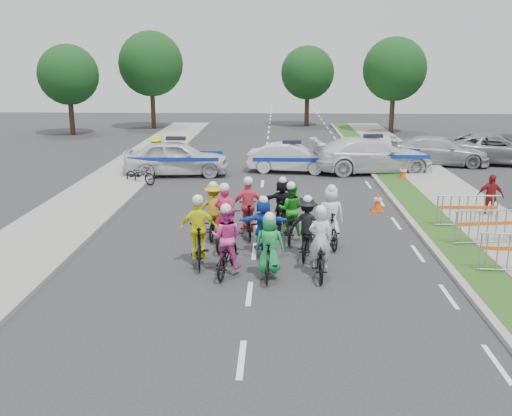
{
  "coord_description": "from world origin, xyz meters",
  "views": [
    {
      "loc": [
        0.6,
        -12.32,
        5.32
      ],
      "look_at": [
        0.02,
        3.69,
        1.1
      ],
      "focal_mm": 40.0,
      "sensor_mm": 36.0,
      "label": 1
    }
  ],
  "objects_px": {
    "rider_2": "(227,247)",
    "tree_0": "(68,75)",
    "rider_4": "(307,232)",
    "barrier_2": "(467,212)",
    "spectator_2": "(490,196)",
    "parked_bike": "(140,175)",
    "rider_11": "(282,207)",
    "cone_1": "(403,173)",
    "barrier_1": "(487,229)",
    "rider_5": "(263,230)",
    "civilian_suv": "(496,149)",
    "tree_4": "(308,73)",
    "police_car_0": "(177,158)",
    "rider_10": "(214,215)",
    "marshal_hiviz": "(156,155)",
    "rider_9": "(248,214)",
    "tree_1": "(394,69)",
    "rider_7": "(330,222)",
    "police_car_1": "(291,158)",
    "rider_1": "(269,252)",
    "cone_0": "(378,202)",
    "tree_3": "(151,64)",
    "rider_8": "(291,218)",
    "police_car_2": "(372,155)",
    "civilian_sedan": "(439,151)",
    "rider_0": "(320,252)"
  },
  "relations": [
    {
      "from": "spectator_2",
      "to": "parked_bike",
      "type": "height_order",
      "value": "spectator_2"
    },
    {
      "from": "rider_0",
      "to": "tree_4",
      "type": "bearing_deg",
      "value": -91.63
    },
    {
      "from": "rider_7",
      "to": "parked_bike",
      "type": "distance_m",
      "value": 11.1
    },
    {
      "from": "rider_4",
      "to": "tree_1",
      "type": "xyz_separation_m",
      "value": [
        7.55,
        27.32,
        3.85
      ]
    },
    {
      "from": "police_car_0",
      "to": "parked_bike",
      "type": "bearing_deg",
      "value": 143.08
    },
    {
      "from": "rider_9",
      "to": "parked_bike",
      "type": "relative_size",
      "value": 1.2
    },
    {
      "from": "marshal_hiviz",
      "to": "cone_1",
      "type": "xyz_separation_m",
      "value": [
        11.34,
        -1.17,
        -0.56
      ]
    },
    {
      "from": "rider_8",
      "to": "cone_0",
      "type": "distance_m",
      "value": 4.66
    },
    {
      "from": "rider_1",
      "to": "rider_11",
      "type": "xyz_separation_m",
      "value": [
        0.35,
        4.17,
        0.06
      ]
    },
    {
      "from": "rider_10",
      "to": "police_car_2",
      "type": "relative_size",
      "value": 0.3
    },
    {
      "from": "spectator_2",
      "to": "cone_1",
      "type": "relative_size",
      "value": 2.2
    },
    {
      "from": "cone_0",
      "to": "tree_3",
      "type": "xyz_separation_m",
      "value": [
        -13.24,
        24.47,
        4.55
      ]
    },
    {
      "from": "civilian_suv",
      "to": "barrier_2",
      "type": "relative_size",
      "value": 2.75
    },
    {
      "from": "civilian_sedan",
      "to": "cone_1",
      "type": "height_order",
      "value": "civilian_sedan"
    },
    {
      "from": "rider_1",
      "to": "cone_0",
      "type": "bearing_deg",
      "value": -115.33
    },
    {
      "from": "civilian_sedan",
      "to": "spectator_2",
      "type": "height_order",
      "value": "spectator_2"
    },
    {
      "from": "rider_4",
      "to": "barrier_2",
      "type": "relative_size",
      "value": 0.9
    },
    {
      "from": "rider_11",
      "to": "police_car_2",
      "type": "xyz_separation_m",
      "value": [
        4.36,
        9.63,
        0.1
      ]
    },
    {
      "from": "spectator_2",
      "to": "tree_0",
      "type": "height_order",
      "value": "tree_0"
    },
    {
      "from": "rider_5",
      "to": "rider_7",
      "type": "height_order",
      "value": "rider_7"
    },
    {
      "from": "spectator_2",
      "to": "tree_1",
      "type": "xyz_separation_m",
      "value": [
        1.12,
        23.23,
        3.77
      ]
    },
    {
      "from": "police_car_0",
      "to": "rider_2",
      "type": "bearing_deg",
      "value": -169.6
    },
    {
      "from": "cone_1",
      "to": "tree_4",
      "type": "relative_size",
      "value": 0.11
    },
    {
      "from": "cone_1",
      "to": "tree_4",
      "type": "xyz_separation_m",
      "value": [
        -3.27,
        21.03,
        3.85
      ]
    },
    {
      "from": "police_car_2",
      "to": "civilian_suv",
      "type": "bearing_deg",
      "value": -77.3
    },
    {
      "from": "marshal_hiviz",
      "to": "rider_1",
      "type": "bearing_deg",
      "value": 154.57
    },
    {
      "from": "rider_10",
      "to": "rider_11",
      "type": "xyz_separation_m",
      "value": [
        2.1,
        0.77,
        0.06
      ]
    },
    {
      "from": "barrier_2",
      "to": "cone_0",
      "type": "bearing_deg",
      "value": 139.87
    },
    {
      "from": "civilian_suv",
      "to": "tree_4",
      "type": "relative_size",
      "value": 0.87
    },
    {
      "from": "rider_2",
      "to": "tree_0",
      "type": "distance_m",
      "value": 30.06
    },
    {
      "from": "marshal_hiviz",
      "to": "cone_0",
      "type": "distance_m",
      "value": 11.43
    },
    {
      "from": "police_car_0",
      "to": "police_car_1",
      "type": "distance_m",
      "value": 5.47
    },
    {
      "from": "rider_11",
      "to": "civilian_suv",
      "type": "relative_size",
      "value": 0.32
    },
    {
      "from": "rider_1",
      "to": "spectator_2",
      "type": "distance_m",
      "value": 9.4
    },
    {
      "from": "rider_5",
      "to": "tree_1",
      "type": "relative_size",
      "value": 0.25
    },
    {
      "from": "cone_1",
      "to": "tree_0",
      "type": "distance_m",
      "value": 25.52
    },
    {
      "from": "rider_1",
      "to": "barrier_2",
      "type": "xyz_separation_m",
      "value": [
        6.25,
        4.46,
        -0.12
      ]
    },
    {
      "from": "rider_2",
      "to": "barrier_2",
      "type": "bearing_deg",
      "value": -140.92
    },
    {
      "from": "barrier_1",
      "to": "rider_5",
      "type": "bearing_deg",
      "value": -172.4
    },
    {
      "from": "tree_4",
      "to": "police_car_0",
      "type": "bearing_deg",
      "value": -109.26
    },
    {
      "from": "rider_10",
      "to": "tree_0",
      "type": "bearing_deg",
      "value": -58.4
    },
    {
      "from": "rider_9",
      "to": "barrier_1",
      "type": "distance_m",
      "value": 6.98
    },
    {
      "from": "rider_11",
      "to": "marshal_hiviz",
      "type": "xyz_separation_m",
      "value": [
        -5.87,
        8.97,
        0.16
      ]
    },
    {
      "from": "rider_11",
      "to": "cone_1",
      "type": "distance_m",
      "value": 9.53
    },
    {
      "from": "rider_8",
      "to": "police_car_2",
      "type": "bearing_deg",
      "value": -106.59
    },
    {
      "from": "police_car_1",
      "to": "spectator_2",
      "type": "height_order",
      "value": "spectator_2"
    },
    {
      "from": "rider_8",
      "to": "parked_bike",
      "type": "relative_size",
      "value": 1.14
    },
    {
      "from": "rider_5",
      "to": "cone_1",
      "type": "height_order",
      "value": "rider_5"
    },
    {
      "from": "police_car_1",
      "to": "marshal_hiviz",
      "type": "bearing_deg",
      "value": 102.7
    },
    {
      "from": "police_car_1",
      "to": "barrier_2",
      "type": "height_order",
      "value": "police_car_1"
    }
  ]
}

